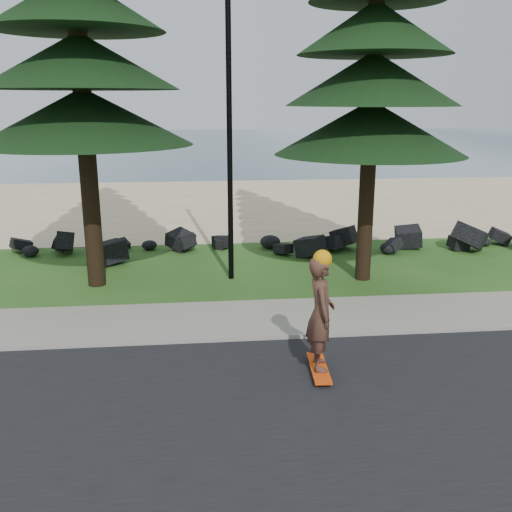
% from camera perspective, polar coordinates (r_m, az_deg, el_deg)
% --- Properties ---
extents(ground, '(160.00, 160.00, 0.00)m').
position_cam_1_polar(ground, '(12.35, -1.60, -6.72)').
color(ground, '#204816').
rests_on(ground, ground).
extents(road, '(160.00, 7.00, 0.02)m').
position_cam_1_polar(road, '(8.37, 0.82, -18.31)').
color(road, black).
rests_on(road, ground).
extents(kerb, '(160.00, 0.20, 0.10)m').
position_cam_1_polar(kerb, '(11.50, -1.27, -8.17)').
color(kerb, gray).
rests_on(kerb, ground).
extents(sidewalk, '(160.00, 2.00, 0.08)m').
position_cam_1_polar(sidewalk, '(12.52, -1.67, -6.21)').
color(sidewalk, gray).
rests_on(sidewalk, ground).
extents(beach_sand, '(160.00, 15.00, 0.01)m').
position_cam_1_polar(beach_sand, '(26.33, -3.97, 5.24)').
color(beach_sand, tan).
rests_on(beach_sand, ground).
extents(ocean, '(160.00, 58.00, 0.01)m').
position_cam_1_polar(ocean, '(62.59, -5.15, 11.12)').
color(ocean, '#355867').
rests_on(ocean, ground).
extents(seawall_boulders, '(60.00, 2.40, 1.10)m').
position_cam_1_polar(seawall_boulders, '(17.65, -2.96, 0.13)').
color(seawall_boulders, black).
rests_on(seawall_boulders, ground).
extents(lamp_post, '(0.25, 0.14, 8.14)m').
position_cam_1_polar(lamp_post, '(14.64, -2.69, 13.39)').
color(lamp_post, black).
rests_on(lamp_post, ground).
extents(skateboarder, '(0.53, 1.22, 2.23)m').
position_cam_1_polar(skateboarder, '(9.82, 6.48, -5.77)').
color(skateboarder, '#E6460D').
rests_on(skateboarder, ground).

